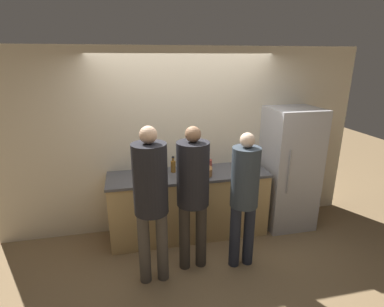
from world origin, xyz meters
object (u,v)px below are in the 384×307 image
Objects in this scene: cup_yellow at (242,170)px; cup_red at (209,163)px; person_center at (193,186)px; fruit_bowl at (202,171)px; bottle_amber at (173,166)px; refrigerator at (289,168)px; potted_plant at (188,162)px; person_left at (151,193)px; utensil_crock at (140,170)px; person_right at (244,191)px.

cup_red is (-0.37, 0.36, 0.01)m from cup_yellow.
cup_red is at bearing 64.33° from person_center.
fruit_bowl reaches higher than cup_red.
cup_yellow is at bearing -44.64° from cup_red.
cup_red is (0.53, 0.10, -0.04)m from bottle_amber.
refrigerator is at bearing 10.49° from cup_yellow.
refrigerator is 1.36m from fruit_bowl.
cup_red is 0.46× the size of potted_plant.
person_left is at bearing -112.16° from bottle_amber.
refrigerator is 0.98× the size of person_left.
person_center is 19.31× the size of cup_yellow.
cup_red is at bearing 169.56° from refrigerator.
fruit_bowl is (0.25, 0.61, -0.07)m from person_center.
person_center is 1.01m from cup_red.
person_center is 0.97m from utensil_crock.
person_right reaches higher than potted_plant.
utensil_crock is at bearing -176.59° from potted_plant.
fruit_bowl is at bearing -176.49° from refrigerator.
person_right is 5.70× the size of fruit_bowl.
person_right is (0.59, -0.09, -0.08)m from person_center.
fruit_bowl is at bearing -58.60° from potted_plant.
refrigerator reaches higher than cup_yellow.
utensil_crock is 2.47× the size of cup_red.
refrigerator is at bearing 3.51° from fruit_bowl.
bottle_amber is at bearing -173.48° from potted_plant.
person_right is 6.54× the size of utensil_crock.
fruit_bowl is at bearing -12.73° from utensil_crock.
cup_yellow is (0.90, -0.26, -0.04)m from bottle_amber.
potted_plant is at bearing 121.40° from fruit_bowl.
utensil_crock is (-2.16, 0.10, 0.12)m from refrigerator.
fruit_bowl is at bearing 45.40° from person_left.
fruit_bowl is at bearing -121.43° from cup_red.
cup_red is at bearing 135.36° from cup_yellow.
person_left reaches higher than person_right.
person_left is 7.07× the size of utensil_crock.
fruit_bowl is 2.83× the size of cup_red.
potted_plant is at bearing 58.18° from person_left.
bottle_amber and potted_plant have the same top height.
person_left is 0.50m from person_center.
person_left is 8.03× the size of bottle_amber.
person_left is at bearing -152.06° from cup_yellow.
person_right is at bearing -64.53° from fruit_bowl.
person_center is 7.78× the size of bottle_amber.
cup_yellow is at bearing -169.51° from refrigerator.
person_right is at bearing 2.67° from person_left.
person_left is 1.02m from bottle_amber.
person_right is 0.77m from fruit_bowl.
person_right is at bearing -37.70° from utensil_crock.
refrigerator is 2.26m from person_left.
refrigerator reaches higher than bottle_amber.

